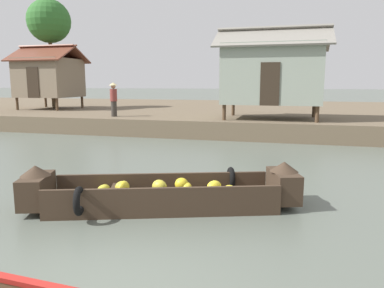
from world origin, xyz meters
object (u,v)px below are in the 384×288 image
banana_boat (164,193)px  vendor_person (114,98)px  stilt_house_mid_left (272,73)px  palm_tree_near (49,22)px  stilt_house_left (49,77)px

banana_boat → vendor_person: size_ratio=3.20×
vendor_person → stilt_house_mid_left: bearing=6.8°
banana_boat → palm_tree_near: 20.60m
banana_boat → stilt_house_mid_left: (1.41, 10.91, 2.59)m
stilt_house_left → stilt_house_mid_left: size_ratio=0.79×
vendor_person → banana_boat: bearing=-58.5°
stilt_house_mid_left → vendor_person: (-7.54, -0.90, -1.16)m
stilt_house_left → stilt_house_mid_left: 14.34m
stilt_house_left → vendor_person: stilt_house_left is taller
stilt_house_mid_left → palm_tree_near: palm_tree_near is taller
banana_boat → stilt_house_mid_left: 11.31m
stilt_house_left → vendor_person: size_ratio=2.40×
stilt_house_mid_left → vendor_person: 7.68m
banana_boat → stilt_house_left: 19.00m
stilt_house_left → palm_tree_near: 3.62m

